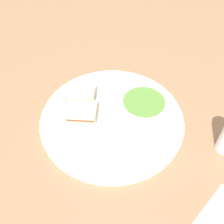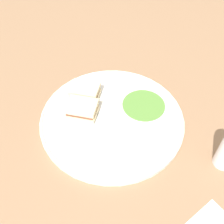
# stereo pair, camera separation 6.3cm
# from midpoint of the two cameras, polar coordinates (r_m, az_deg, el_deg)

# --- Properties ---
(ground_plane) EXTENTS (2.40, 2.40, 0.00)m
(ground_plane) POSITION_cam_midpoint_polar(r_m,az_deg,el_deg) (0.66, 2.75, -2.02)
(ground_plane) COLOR #8E6B4C
(plate) EXTENTS (0.36, 0.36, 0.02)m
(plate) POSITION_cam_midpoint_polar(r_m,az_deg,el_deg) (0.65, 2.78, -1.53)
(plate) COLOR white
(plate) RESTS_ON ground_plane
(soup_bowl) EXTENTS (0.12, 0.12, 0.06)m
(soup_bowl) POSITION_cam_midpoint_polar(r_m,az_deg,el_deg) (0.62, 9.59, -0.40)
(soup_bowl) COLOR white
(soup_bowl) RESTS_ON plate
(spoon) EXTENTS (0.03, 0.11, 0.01)m
(spoon) POSITION_cam_midpoint_polar(r_m,az_deg,el_deg) (0.59, 5.60, -7.06)
(spoon) COLOR silver
(spoon) RESTS_ON plate
(sandwich_half_near) EXTENTS (0.09, 0.09, 0.03)m
(sandwich_half_near) POSITION_cam_midpoint_polar(r_m,az_deg,el_deg) (0.68, -3.28, 4.30)
(sandwich_half_near) COLOR beige
(sandwich_half_near) RESTS_ON plate
(sandwich_half_far) EXTENTS (0.08, 0.09, 0.03)m
(sandwich_half_far) POSITION_cam_midpoint_polar(r_m,az_deg,el_deg) (0.64, -3.73, 0.51)
(sandwich_half_far) COLOR beige
(sandwich_half_far) RESTS_ON plate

